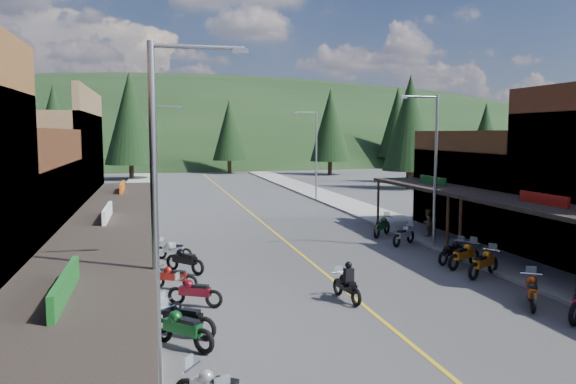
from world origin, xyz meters
TOP-DOWN VIEW (x-y plane):
  - ground at (0.00, 0.00)m, footprint 220.00×220.00m
  - centerline at (0.00, 20.00)m, footprint 0.15×90.00m
  - sidewalk_west at (-8.70, 20.00)m, footprint 3.40×94.00m
  - sidewalk_east at (8.70, 20.00)m, footprint 3.40×94.00m
  - shop_west_3 at (-13.78, 11.30)m, footprint 10.90×10.20m
  - shop_east_3 at (13.75, 11.30)m, footprint 10.90×10.20m
  - streetlight_0 at (-6.95, -6.00)m, footprint 2.16×0.18m
  - streetlight_1 at (-6.95, 22.00)m, footprint 2.16×0.18m
  - streetlight_2 at (6.95, 8.00)m, footprint 2.16×0.18m
  - streetlight_3 at (6.95, 30.00)m, footprint 2.16×0.18m
  - ridge_hill at (0.00, 135.00)m, footprint 310.00×140.00m
  - pine_1 at (-24.00, 70.00)m, footprint 5.88×5.88m
  - pine_2 at (-10.00, 58.00)m, footprint 6.72×6.72m
  - pine_3 at (4.00, 66.00)m, footprint 5.04×5.04m
  - pine_4 at (18.00, 60.00)m, footprint 5.88×5.88m
  - pine_5 at (34.00, 72.00)m, footprint 6.72×6.72m
  - pine_6 at (46.00, 64.00)m, footprint 5.04×5.04m
  - pine_9 at (24.00, 45.00)m, footprint 4.93×4.93m
  - pine_10 at (-18.00, 50.00)m, footprint 5.38×5.38m
  - pine_11 at (20.00, 38.00)m, footprint 5.82×5.82m
  - bike_west_6 at (-6.42, -2.83)m, footprint 2.06×2.12m
  - bike_west_7 at (-6.36, -1.92)m, footprint 2.19×1.90m
  - bike_west_8 at (-5.80, 0.96)m, footprint 2.07×1.53m
  - bike_west_9 at (-6.46, 3.32)m, footprint 2.00×1.42m
  - bike_west_10 at (-5.89, 5.88)m, footprint 1.97×2.10m
  - bike_west_11 at (-6.28, 8.55)m, footprint 1.94×1.48m
  - bike_east_7 at (5.66, -1.81)m, footprint 1.81×2.24m
  - bike_east_8 at (6.36, 2.25)m, footprint 2.36×1.79m
  - bike_east_9 at (6.41, 3.88)m, footprint 2.38×1.70m
  - bike_east_10 at (6.38, 4.82)m, footprint 2.18×1.60m
  - bike_east_11 at (6.03, 9.35)m, footprint 2.13×1.79m
  - bike_east_12 at (5.87, 11.98)m, footprint 2.18×2.25m
  - rider_on_bike at (-0.40, 0.35)m, footprint 0.95×2.06m
  - pedestrian_east_b at (8.14, 10.76)m, footprint 0.89×0.78m

SIDE VIEW (x-z plane):
  - ground at x=0.00m, z-range 0.00..0.00m
  - ridge_hill at x=0.00m, z-range -30.00..30.00m
  - centerline at x=0.00m, z-range 0.00..0.01m
  - sidewalk_west at x=-8.70m, z-range 0.00..0.15m
  - sidewalk_east at x=8.70m, z-range 0.00..0.15m
  - bike_west_11 at x=-6.28m, z-range 0.00..1.07m
  - bike_west_9 at x=-6.46m, z-range 0.00..1.09m
  - bike_west_8 at x=-5.80m, z-range 0.00..1.14m
  - bike_east_10 at x=6.38m, z-range 0.00..1.20m
  - bike_east_11 at x=6.03m, z-range 0.00..1.20m
  - rider_on_bike at x=-0.40m, z-range -0.15..1.36m
  - bike_west_10 at x=-5.89m, z-range 0.00..1.24m
  - bike_west_7 at x=-6.36m, z-range 0.00..1.25m
  - bike_east_7 at x=5.66m, z-range 0.00..1.25m
  - bike_west_6 at x=-6.42m, z-range 0.00..1.27m
  - bike_east_9 at x=6.41m, z-range 0.00..1.30m
  - bike_east_8 at x=6.36m, z-range 0.00..1.31m
  - bike_east_12 at x=5.87m, z-range 0.00..1.34m
  - pedestrian_east_b at x=8.14m, z-range 0.15..1.73m
  - shop_east_3 at x=13.75m, z-range -0.57..5.63m
  - shop_west_3 at x=-13.78m, z-range -0.58..7.62m
  - streetlight_0 at x=-6.95m, z-range 0.46..8.46m
  - streetlight_1 at x=-6.95m, z-range 0.46..8.46m
  - streetlight_2 at x=6.95m, z-range 0.46..8.46m
  - streetlight_3 at x=6.95m, z-range 0.46..8.46m
  - pine_9 at x=24.00m, z-range 0.98..11.78m
  - pine_3 at x=4.00m, z-range 0.98..11.98m
  - pine_6 at x=46.00m, z-range 0.98..11.98m
  - pine_10 at x=-18.00m, z-range 0.98..12.58m
  - pine_11 at x=20.00m, z-range 0.99..13.39m
  - pine_1 at x=-24.00m, z-range 0.99..13.49m
  - pine_4 at x=18.00m, z-range 0.99..13.49m
  - pine_2 at x=-10.00m, z-range 0.99..14.99m
  - pine_5 at x=34.00m, z-range 0.99..14.99m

